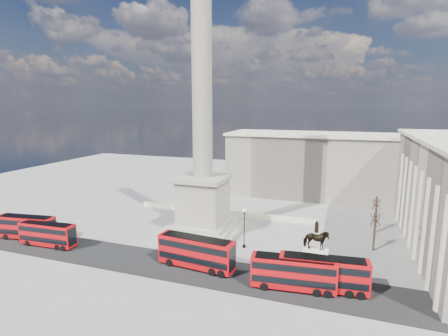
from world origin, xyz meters
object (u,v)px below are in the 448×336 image
object	(u,v)px
red_bus_d	(324,273)
pedestrian_walking	(299,257)
pedestrian_crossing	(229,244)
red_bus_c	(294,273)
red_bus_b	(197,252)
equestrian_statue	(315,261)
red_bus_a	(48,234)
victorian_lamp	(244,225)
pedestrian_standing	(361,271)
red_bus_e	(27,227)
nelsons_column	(203,165)

from	to	relation	value
red_bus_d	pedestrian_walking	xyz separation A→B (m)	(-4.08, 7.27, -1.53)
pedestrian_crossing	pedestrian_walking	bearing A→B (deg)	-108.46
red_bus_c	pedestrian_crossing	size ratio (longest dim) A/B	6.55
red_bus_b	pedestrian_crossing	bearing A→B (deg)	80.84
red_bus_d	pedestrian_walking	distance (m)	8.48
equestrian_statue	pedestrian_crossing	distance (m)	16.24
red_bus_d	pedestrian_crossing	bearing A→B (deg)	145.49
red_bus_a	pedestrian_walking	xyz separation A→B (m)	(41.33, 7.81, -1.28)
red_bus_b	pedestrian_walking	distance (m)	15.72
red_bus_c	victorian_lamp	distance (m)	14.84
red_bus_b	pedestrian_standing	world-z (taller)	red_bus_b
red_bus_c	red_bus_d	bearing A→B (deg)	8.67
red_bus_d	red_bus_e	xyz separation A→B (m)	(-51.54, 0.72, -0.15)
pedestrian_standing	pedestrian_walking	bearing A→B (deg)	-40.04
red_bus_b	red_bus_c	world-z (taller)	red_bus_b
red_bus_a	victorian_lamp	size ratio (longest dim) A/B	1.49
red_bus_d	victorian_lamp	size ratio (longest dim) A/B	1.68
red_bus_c	pedestrian_standing	size ratio (longest dim) A/B	6.26
red_bus_c	equestrian_statue	distance (m)	3.92
pedestrian_walking	red_bus_a	bearing A→B (deg)	-158.30
red_bus_a	victorian_lamp	distance (m)	33.54
red_bus_b	equestrian_statue	distance (m)	16.89
victorian_lamp	pedestrian_crossing	xyz separation A→B (m)	(-2.36, -1.22, -3.18)
pedestrian_standing	victorian_lamp	bearing A→B (deg)	-42.13
red_bus_a	red_bus_d	size ratio (longest dim) A/B	0.89
red_bus_a	red_bus_e	world-z (taller)	red_bus_e
pedestrian_walking	pedestrian_crossing	world-z (taller)	pedestrian_walking
victorian_lamp	pedestrian_standing	size ratio (longest dim) A/B	3.85
red_bus_c	pedestrian_walking	bearing A→B (deg)	86.29
red_bus_d	pedestrian_standing	bearing A→B (deg)	42.80
red_bus_d	pedestrian_crossing	xyz separation A→B (m)	(-15.97, 8.73, -1.55)
nelsons_column	victorian_lamp	bearing A→B (deg)	-27.22
red_bus_d	victorian_lamp	world-z (taller)	victorian_lamp
nelsons_column	red_bus_a	bearing A→B (deg)	-145.49
nelsons_column	pedestrian_walking	bearing A→B (deg)	-21.65
victorian_lamp	nelsons_column	bearing A→B (deg)	152.78
red_bus_e	pedestrian_standing	distance (m)	56.54
red_bus_e	victorian_lamp	distance (m)	39.07
nelsons_column	red_bus_c	bearing A→B (deg)	-39.23
nelsons_column	red_bus_c	world-z (taller)	nelsons_column
red_bus_b	victorian_lamp	xyz separation A→B (m)	(4.53, 9.52, 1.55)
pedestrian_standing	equestrian_statue	bearing A→B (deg)	0.69
red_bus_e	pedestrian_crossing	distance (m)	36.48
pedestrian_walking	equestrian_statue	bearing A→B (deg)	-51.32
pedestrian_walking	red_bus_d	bearing A→B (deg)	-49.69
red_bus_b	red_bus_e	distance (m)	33.40
red_bus_d	pedestrian_crossing	size ratio (longest dim) A/B	6.75
pedestrian_walking	pedestrian_crossing	size ratio (longest dim) A/B	1.02
red_bus_b	red_bus_c	xyz separation A→B (m)	(14.42, -1.41, -0.16)
pedestrian_walking	victorian_lamp	bearing A→B (deg)	175.34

